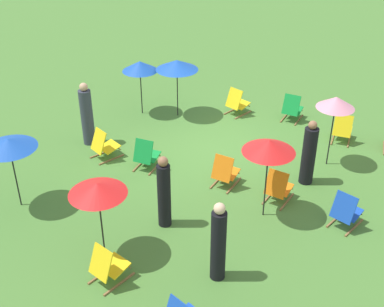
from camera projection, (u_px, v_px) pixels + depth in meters
name	position (u px, v px, depth m)	size (l,w,h in m)	color
ground_plane	(216.00, 150.00, 13.75)	(40.00, 40.00, 0.00)	#477A33
deckchair_0	(225.00, 172.00, 12.13)	(0.51, 0.78, 0.83)	olive
deckchair_1	(292.00, 109.00, 15.12)	(0.54, 0.80, 0.83)	olive
deckchair_2	(343.00, 129.00, 13.99)	(0.62, 0.84, 0.83)	olive
deckchair_4	(146.00, 155.00, 12.81)	(0.59, 0.83, 0.83)	olive
deckchair_5	(237.00, 103.00, 15.47)	(0.63, 0.85, 0.83)	olive
deckchair_6	(108.00, 266.00, 9.39)	(0.58, 0.82, 0.83)	olive
deckchair_8	(278.00, 187.00, 11.58)	(0.48, 0.76, 0.83)	olive
deckchair_9	(346.00, 211.00, 10.81)	(0.61, 0.84, 0.83)	olive
deckchair_10	(104.00, 145.00, 13.23)	(0.68, 0.87, 0.83)	olive
umbrella_0	(9.00, 144.00, 10.82)	(1.19, 1.19, 1.71)	black
umbrella_1	(140.00, 66.00, 14.93)	(1.05, 1.05, 1.67)	black
umbrella_2	(98.00, 189.00, 9.40)	(1.11, 1.11, 1.70)	black
umbrella_3	(336.00, 103.00, 12.27)	(0.93, 0.93, 1.88)	black
umbrella_4	(269.00, 146.00, 10.42)	(1.12, 1.12, 1.89)	black
umbrella_5	(177.00, 65.00, 14.75)	(1.24, 1.24, 1.76)	black
person_0	(218.00, 243.00, 9.26)	(0.37, 0.37, 1.70)	black
person_1	(87.00, 116.00, 13.68)	(0.35, 0.35, 1.77)	#333847
person_2	(164.00, 193.00, 10.63)	(0.34, 0.34, 1.68)	black
person_3	(309.00, 154.00, 12.05)	(0.40, 0.40, 1.65)	black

